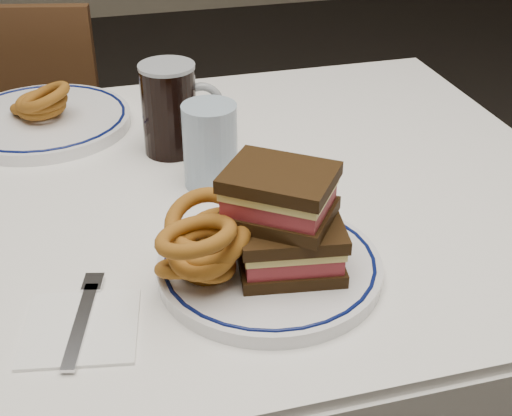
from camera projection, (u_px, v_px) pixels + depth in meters
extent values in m
cube|color=white|center=(145.00, 206.00, 1.02)|extent=(1.26, 0.86, 0.03)
cylinder|color=#402414|center=(377.00, 242.00, 1.62)|extent=(0.06, 0.06, 0.71)
cube|color=white|center=(120.00, 134.00, 1.42)|extent=(1.26, 0.01, 0.17)
cube|color=#402414|center=(45.00, 156.00, 1.88)|extent=(0.47, 0.47, 0.04)
cylinder|color=#402414|center=(124.00, 192.00, 2.14)|extent=(0.03, 0.03, 0.38)
cylinder|color=#402414|center=(109.00, 256.00, 1.85)|extent=(0.03, 0.03, 0.38)
cylinder|color=#402414|center=(11.00, 194.00, 2.12)|extent=(0.03, 0.03, 0.38)
cube|color=#402414|center=(13.00, 101.00, 1.61)|extent=(0.39, 0.11, 0.43)
cylinder|color=white|center=(269.00, 267.00, 0.85)|extent=(0.27, 0.27, 0.02)
torus|color=#09124A|center=(269.00, 261.00, 0.85)|extent=(0.25, 0.25, 0.00)
cube|color=black|center=(290.00, 262.00, 0.83)|extent=(0.13, 0.11, 0.02)
cube|color=#A73039|center=(290.00, 250.00, 0.82)|extent=(0.12, 0.10, 0.02)
cube|color=#DFC764|center=(291.00, 239.00, 0.81)|extent=(0.12, 0.10, 0.01)
cube|color=black|center=(291.00, 230.00, 0.81)|extent=(0.13, 0.11, 0.02)
cube|color=black|center=(279.00, 212.00, 0.81)|extent=(0.15, 0.15, 0.02)
cube|color=#A73039|center=(279.00, 199.00, 0.80)|extent=(0.14, 0.13, 0.02)
cube|color=#DFC764|center=(280.00, 187.00, 0.79)|extent=(0.14, 0.14, 0.01)
cube|color=black|center=(280.00, 177.00, 0.79)|extent=(0.15, 0.15, 0.02)
torus|color=#69330E|center=(205.00, 262.00, 0.83)|extent=(0.07, 0.07, 0.04)
torus|color=#69330E|center=(192.00, 265.00, 0.81)|extent=(0.09, 0.09, 0.05)
torus|color=#69330E|center=(205.00, 261.00, 0.80)|extent=(0.08, 0.07, 0.04)
torus|color=#69330E|center=(229.00, 235.00, 0.83)|extent=(0.08, 0.07, 0.06)
torus|color=#69330E|center=(203.00, 252.00, 0.78)|extent=(0.08, 0.08, 0.05)
torus|color=#69330E|center=(213.00, 238.00, 0.79)|extent=(0.09, 0.09, 0.06)
torus|color=#69330E|center=(204.00, 222.00, 0.80)|extent=(0.10, 0.09, 0.07)
torus|color=#69330E|center=(196.00, 236.00, 0.76)|extent=(0.10, 0.09, 0.05)
cylinder|color=silver|center=(246.00, 207.00, 0.92)|extent=(0.06, 0.06, 0.03)
cylinder|color=#930F02|center=(246.00, 199.00, 0.91)|extent=(0.05, 0.05, 0.01)
cylinder|color=black|center=(169.00, 110.00, 1.10)|extent=(0.08, 0.08, 0.14)
cylinder|color=#91969E|center=(166.00, 66.00, 1.06)|extent=(0.09, 0.09, 0.01)
torus|color=#91969E|center=(201.00, 105.00, 1.10)|extent=(0.07, 0.02, 0.07)
cylinder|color=#93A9BE|center=(210.00, 146.00, 1.01)|extent=(0.08, 0.08, 0.12)
cylinder|color=white|center=(43.00, 121.00, 1.21)|extent=(0.29, 0.29, 0.02)
torus|color=#09124A|center=(43.00, 116.00, 1.20)|extent=(0.28, 0.28, 0.01)
torus|color=#69330E|center=(37.00, 108.00, 1.21)|extent=(0.09, 0.09, 0.05)
torus|color=#69330E|center=(42.00, 107.00, 1.18)|extent=(0.08, 0.08, 0.02)
torus|color=#69330E|center=(42.00, 101.00, 1.18)|extent=(0.09, 0.09, 0.03)
torus|color=#69330E|center=(45.00, 97.00, 1.17)|extent=(0.09, 0.09, 0.06)
cube|color=white|center=(81.00, 328.00, 0.77)|extent=(0.14, 0.14, 0.00)
cube|color=silver|center=(81.00, 325.00, 0.77)|extent=(0.05, 0.14, 0.00)
cube|color=silver|center=(93.00, 282.00, 0.83)|extent=(0.03, 0.04, 0.00)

